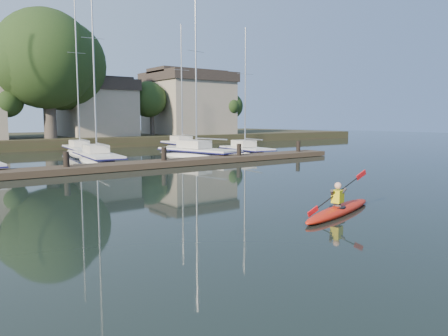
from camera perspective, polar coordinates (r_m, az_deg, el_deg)
ground at (r=14.57m, az=9.04°, el=-5.41°), size 160.00×160.00×0.00m
kayak at (r=14.25m, az=14.78°, el=-5.12°), size 4.45×1.73×1.42m
dock at (r=26.15m, az=-13.57°, el=0.22°), size 34.00×2.00×1.80m
sailboat_2 at (r=31.28m, az=-16.15°, el=0.45°), size 3.14×8.86×14.35m
sailboat_3 at (r=33.66m, az=-3.33°, el=1.06°), size 3.86×8.90×13.91m
sailboat_4 at (r=36.27m, az=2.91°, el=1.49°), size 2.80×6.96×11.51m
sailboat_6 at (r=39.32m, az=-18.20°, el=1.59°), size 3.09×9.27×14.47m
sailboat_7 at (r=43.30m, az=-5.34°, el=2.28°), size 3.15×8.45×13.29m
shore at (r=51.56m, az=-23.76°, el=6.24°), size 90.00×25.25×12.75m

